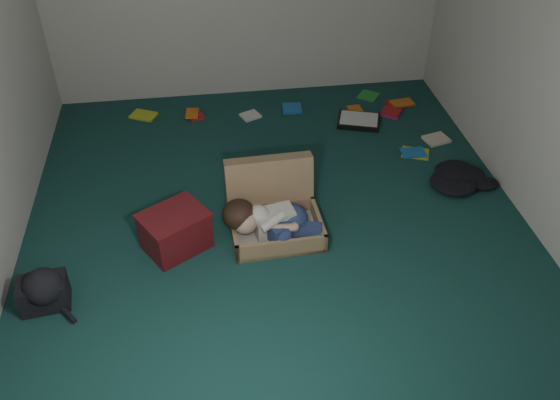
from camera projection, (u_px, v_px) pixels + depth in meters
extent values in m
plane|color=#163F3B|center=(277.00, 222.00, 4.79)|extent=(4.50, 4.50, 0.00)
plane|color=silver|center=(360.00, 344.00, 2.24)|extent=(4.50, 0.00, 4.50)
plane|color=silver|center=(555.00, 57.00, 4.21)|extent=(0.00, 4.50, 4.50)
cube|color=#9D7D56|center=(277.00, 229.00, 4.61)|extent=(0.72, 0.53, 0.16)
cube|color=silver|center=(277.00, 233.00, 4.63)|extent=(0.66, 0.46, 0.02)
cube|color=#9D7D56|center=(269.00, 187.00, 4.75)|extent=(0.71, 0.24, 0.52)
cube|color=silver|center=(274.00, 222.00, 4.53)|extent=(0.33, 0.22, 0.22)
sphere|color=tan|center=(245.00, 222.00, 4.44)|extent=(0.19, 0.19, 0.19)
ellipsoid|color=black|center=(239.00, 214.00, 4.46)|extent=(0.25, 0.26, 0.22)
ellipsoid|color=navy|center=(293.00, 219.00, 4.56)|extent=(0.23, 0.26, 0.22)
cube|color=navy|center=(286.00, 230.00, 4.47)|extent=(0.29, 0.22, 0.14)
cube|color=navy|center=(305.00, 231.00, 4.50)|extent=(0.26, 0.18, 0.11)
sphere|color=white|center=(317.00, 229.00, 4.55)|extent=(0.11, 0.11, 0.11)
sphere|color=white|center=(319.00, 236.00, 4.50)|extent=(0.10, 0.10, 0.10)
cylinder|color=tan|center=(284.00, 228.00, 4.41)|extent=(0.18, 0.07, 0.07)
cube|color=#5D1317|center=(175.00, 232.00, 4.47)|extent=(0.56, 0.53, 0.30)
cube|color=#5D1317|center=(173.00, 216.00, 4.37)|extent=(0.59, 0.56, 0.02)
cube|color=black|center=(359.00, 121.00, 5.99)|extent=(0.49, 0.43, 0.05)
cube|color=white|center=(359.00, 119.00, 5.97)|extent=(0.44, 0.37, 0.01)
cube|color=#B6CA23|center=(144.00, 115.00, 6.10)|extent=(0.22, 0.16, 0.02)
cube|color=#AE1719|center=(195.00, 115.00, 6.11)|extent=(0.27, 0.26, 0.02)
cube|color=white|center=(250.00, 116.00, 6.10)|extent=(0.22, 0.26, 0.02)
cube|color=#206BB2|center=(292.00, 109.00, 6.21)|extent=(0.23, 0.26, 0.02)
cube|color=orange|center=(356.00, 112.00, 6.15)|extent=(0.27, 0.26, 0.02)
cube|color=green|center=(369.00, 95.00, 6.44)|extent=(0.23, 0.18, 0.02)
cube|color=#892263|center=(391.00, 113.00, 6.14)|extent=(0.27, 0.27, 0.02)
cube|color=beige|center=(436.00, 139.00, 5.74)|extent=(0.20, 0.25, 0.02)
cube|color=#B6CA23|center=(415.00, 153.00, 5.56)|extent=(0.24, 0.27, 0.02)
cube|color=#AE1719|center=(399.00, 103.00, 6.30)|extent=(0.27, 0.25, 0.02)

